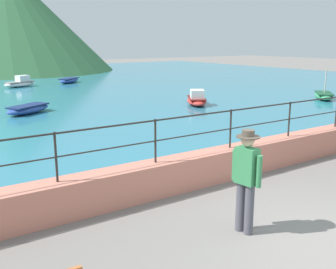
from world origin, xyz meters
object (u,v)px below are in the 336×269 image
(boat_2, at_px, (20,83))
(boat_4, at_px, (69,80))
(person_walking, at_px, (246,176))
(boat_1, at_px, (197,99))
(boat_0, at_px, (28,109))
(boat_5, at_px, (324,95))

(boat_2, bearing_deg, boat_4, 9.84)
(person_walking, relative_size, boat_1, 0.72)
(boat_0, bearing_deg, boat_2, 77.28)
(person_walking, xyz_separation_m, boat_0, (0.06, 13.09, -0.72))
(boat_1, xyz_separation_m, boat_2, (-5.07, 12.94, 0.00))
(boat_0, bearing_deg, boat_5, -17.64)
(person_walking, height_order, boat_2, person_walking)
(boat_1, height_order, boat_5, boat_5)
(person_walking, distance_m, boat_1, 13.24)
(boat_2, bearing_deg, person_walking, -95.94)
(person_walking, xyz_separation_m, boat_4, (6.15, 24.44, -0.72))
(boat_2, bearing_deg, boat_0, -102.72)
(boat_1, distance_m, boat_5, 7.22)
(boat_4, bearing_deg, boat_5, -62.60)
(boat_1, distance_m, boat_4, 13.65)
(boat_0, bearing_deg, person_walking, -90.26)
(boat_0, xyz_separation_m, boat_5, (14.33, -4.56, 0.00))
(person_walking, distance_m, boat_4, 25.21)
(boat_0, relative_size, boat_4, 1.04)
(person_walking, bearing_deg, boat_5, 30.69)
(person_walking, relative_size, boat_2, 0.71)
(boat_1, bearing_deg, person_walking, -124.79)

